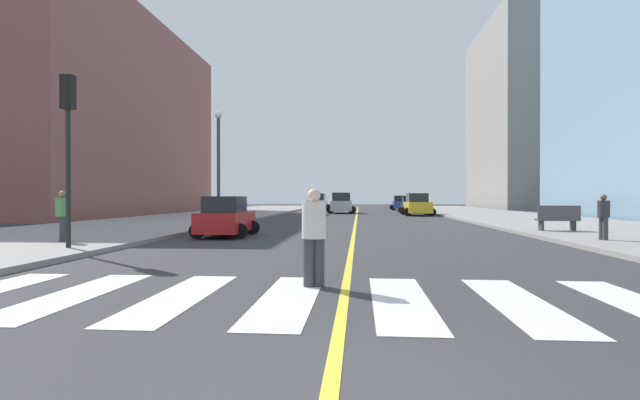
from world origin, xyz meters
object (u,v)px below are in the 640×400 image
object	(u,v)px
car_white_nearest	(318,202)
pedestrian_crossing	(314,233)
car_red_fourth	(226,218)
car_silver_sixth	(341,204)
car_yellow_third	(417,205)
car_blue_fifth	(400,203)
car_black_second	(410,206)
traffic_light_far_corner	(68,127)
street_lamp	(218,156)
pedestrian_waiting_east	(604,215)
pedestrian_walking_west	(62,214)
park_bench	(558,219)

from	to	relation	value
car_white_nearest	pedestrian_crossing	distance (m)	50.82
car_red_fourth	car_silver_sixth	size ratio (longest dim) A/B	0.79
car_yellow_third	car_blue_fifth	xyz separation A→B (m)	(0.03, 18.43, -0.07)
car_black_second	traffic_light_far_corner	bearing A→B (deg)	71.16
car_blue_fifth	street_lamp	bearing A→B (deg)	67.88
car_red_fourth	car_blue_fifth	xyz separation A→B (m)	(10.74, 42.20, 0.08)
car_yellow_third	street_lamp	size ratio (longest dim) A/B	0.66
pedestrian_waiting_east	car_black_second	bearing A→B (deg)	169.74
car_black_second	car_blue_fifth	distance (m)	12.57
car_black_second	car_red_fourth	distance (m)	31.49
car_white_nearest	pedestrian_waiting_east	bearing A→B (deg)	-70.01
traffic_light_far_corner	street_lamp	size ratio (longest dim) A/B	0.75
car_black_second	pedestrian_crossing	bearing A→B (deg)	83.78
car_blue_fifth	street_lamp	world-z (taller)	street_lamp
car_white_nearest	car_red_fourth	size ratio (longest dim) A/B	1.26
car_yellow_third	car_red_fourth	world-z (taller)	car_yellow_third
car_yellow_third	pedestrian_crossing	xyz separation A→B (m)	(-5.99, -34.62, 0.06)
traffic_light_far_corner	street_lamp	bearing A→B (deg)	90.33
car_black_second	car_silver_sixth	distance (m)	6.97
pedestrian_waiting_east	pedestrian_walking_west	world-z (taller)	pedestrian_walking_west
car_black_second	car_silver_sixth	bearing A→B (deg)	3.69
park_bench	pedestrian_crossing	bearing A→B (deg)	146.72
car_white_nearest	traffic_light_far_corner	distance (m)	46.06
street_lamp	pedestrian_crossing	bearing A→B (deg)	-68.81
car_silver_sixth	traffic_light_far_corner	world-z (taller)	traffic_light_far_corner
car_black_second	park_bench	world-z (taller)	car_black_second
pedestrian_crossing	street_lamp	bearing A→B (deg)	-84.91
pedestrian_walking_west	car_red_fourth	bearing A→B (deg)	-78.54
car_red_fourth	pedestrian_waiting_east	distance (m)	14.19
car_yellow_third	car_white_nearest	bearing A→B (deg)	-58.52
traffic_light_far_corner	park_bench	bearing A→B (deg)	26.28
park_bench	pedestrian_crossing	xyz separation A→B (m)	(-9.61, -13.35, 0.30)
car_red_fourth	traffic_light_far_corner	size ratio (longest dim) A/B	0.74
pedestrian_waiting_east	street_lamp	size ratio (longest dim) A/B	0.23
car_blue_fifth	pedestrian_walking_west	world-z (taller)	pedestrian_walking_west
car_black_second	car_blue_fifth	size ratio (longest dim) A/B	0.92
car_yellow_third	car_red_fourth	bearing A→B (deg)	64.36
pedestrian_waiting_east	car_white_nearest	bearing A→B (deg)	-178.25
car_red_fourth	car_blue_fifth	size ratio (longest dim) A/B	0.91
car_white_nearest	traffic_light_far_corner	xyz separation A→B (m)	(-3.39, -45.86, 2.73)
car_white_nearest	car_red_fourth	xyz separation A→B (m)	(-0.37, -39.78, -0.20)
car_silver_sixth	pedestrian_walking_west	xyz separation A→B (m)	(-8.09, -33.70, 0.11)
car_silver_sixth	pedestrian_crossing	distance (m)	40.31
car_red_fourth	pedestrian_walking_west	xyz separation A→B (m)	(-4.39, -4.26, 0.31)
car_black_second	street_lamp	world-z (taller)	street_lamp
car_yellow_third	traffic_light_far_corner	size ratio (longest dim) A/B	0.89
car_white_nearest	car_yellow_third	size ratio (longest dim) A/B	1.06
car_blue_fifth	pedestrian_crossing	bearing A→B (deg)	84.25
car_blue_fifth	street_lamp	xyz separation A→B (m)	(-13.85, -32.86, 3.33)
park_bench	car_yellow_third	bearing A→B (deg)	12.11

